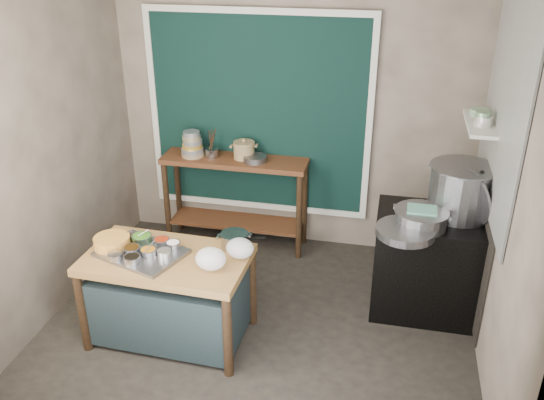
% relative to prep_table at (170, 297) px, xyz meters
% --- Properties ---
extents(floor, '(3.50, 3.00, 0.02)m').
position_rel_prep_table_xyz_m(floor, '(0.65, 0.30, -0.39)').
color(floor, '#2A2620').
rests_on(floor, ground).
extents(back_wall, '(3.50, 0.02, 2.80)m').
position_rel_prep_table_xyz_m(back_wall, '(0.65, 1.81, 1.02)').
color(back_wall, gray).
rests_on(back_wall, floor).
extents(left_wall, '(0.02, 3.00, 2.80)m').
position_rel_prep_table_xyz_m(left_wall, '(-1.11, 0.30, 1.02)').
color(left_wall, gray).
rests_on(left_wall, floor).
extents(right_wall, '(0.02, 3.00, 2.80)m').
position_rel_prep_table_xyz_m(right_wall, '(2.41, 0.30, 1.02)').
color(right_wall, gray).
rests_on(right_wall, floor).
extents(curtain_panel, '(2.10, 0.02, 1.90)m').
position_rel_prep_table_xyz_m(curtain_panel, '(0.30, 1.77, 0.98)').
color(curtain_panel, black).
rests_on(curtain_panel, back_wall).
extents(curtain_frame, '(2.22, 0.03, 2.02)m').
position_rel_prep_table_xyz_m(curtain_frame, '(0.30, 1.76, 0.98)').
color(curtain_frame, beige).
rests_on(curtain_frame, back_wall).
extents(tile_panel, '(0.02, 1.70, 1.70)m').
position_rel_prep_table_xyz_m(tile_panel, '(2.38, 0.85, 1.48)').
color(tile_panel, '#B2B2AA').
rests_on(tile_panel, right_wall).
extents(soot_patch, '(0.01, 1.30, 1.30)m').
position_rel_prep_table_xyz_m(soot_patch, '(2.39, 0.95, 0.32)').
color(soot_patch, black).
rests_on(soot_patch, right_wall).
extents(wall_shelf, '(0.22, 0.70, 0.03)m').
position_rel_prep_table_xyz_m(wall_shelf, '(2.28, 1.15, 1.23)').
color(wall_shelf, beige).
rests_on(wall_shelf, right_wall).
extents(prep_table, '(1.27, 0.76, 0.75)m').
position_rel_prep_table_xyz_m(prep_table, '(0.00, 0.00, 0.00)').
color(prep_table, olive).
rests_on(prep_table, floor).
extents(back_counter, '(1.45, 0.40, 0.95)m').
position_rel_prep_table_xyz_m(back_counter, '(0.10, 1.58, 0.10)').
color(back_counter, '#502D17').
rests_on(back_counter, floor).
extents(stove_block, '(0.90, 0.68, 0.85)m').
position_rel_prep_table_xyz_m(stove_block, '(2.00, 0.85, 0.05)').
color(stove_block, black).
rests_on(stove_block, floor).
extents(stove_top, '(0.92, 0.69, 0.03)m').
position_rel_prep_table_xyz_m(stove_top, '(2.00, 0.85, 0.49)').
color(stove_top, black).
rests_on(stove_top, stove_block).
extents(condiment_tray, '(0.74, 0.62, 0.03)m').
position_rel_prep_table_xyz_m(condiment_tray, '(-0.20, -0.01, 0.39)').
color(condiment_tray, gray).
rests_on(condiment_tray, prep_table).
extents(condiment_bowls, '(0.55, 0.43, 0.06)m').
position_rel_prep_table_xyz_m(condiment_bowls, '(-0.22, 0.00, 0.43)').
color(condiment_bowls, gray).
rests_on(condiment_bowls, condiment_tray).
extents(yellow_basin, '(0.33, 0.33, 0.11)m').
position_rel_prep_table_xyz_m(yellow_basin, '(-0.44, 0.01, 0.43)').
color(yellow_basin, orange).
rests_on(yellow_basin, prep_table).
extents(saucepan, '(0.28, 0.28, 0.12)m').
position_rel_prep_table_xyz_m(saucepan, '(0.47, 0.24, 0.44)').
color(saucepan, gray).
rests_on(saucepan, prep_table).
extents(plastic_bag_a, '(0.27, 0.25, 0.17)m').
position_rel_prep_table_xyz_m(plastic_bag_a, '(0.39, -0.10, 0.46)').
color(plastic_bag_a, white).
rests_on(plastic_bag_a, prep_table).
extents(plastic_bag_b, '(0.26, 0.24, 0.16)m').
position_rel_prep_table_xyz_m(plastic_bag_b, '(0.56, 0.11, 0.45)').
color(plastic_bag_b, white).
rests_on(plastic_bag_b, prep_table).
extents(bowl_stack, '(0.23, 0.23, 0.26)m').
position_rel_prep_table_xyz_m(bowl_stack, '(-0.32, 1.56, 0.69)').
color(bowl_stack, tan).
rests_on(bowl_stack, back_counter).
extents(utensil_cup, '(0.15, 0.15, 0.09)m').
position_rel_prep_table_xyz_m(utensil_cup, '(-0.13, 1.58, 0.62)').
color(utensil_cup, gray).
rests_on(utensil_cup, back_counter).
extents(ceramic_crock, '(0.28, 0.28, 0.15)m').
position_rel_prep_table_xyz_m(ceramic_crock, '(0.19, 1.61, 0.65)').
color(ceramic_crock, '#947B50').
rests_on(ceramic_crock, back_counter).
extents(wide_bowl, '(0.26, 0.26, 0.06)m').
position_rel_prep_table_xyz_m(wide_bowl, '(0.32, 1.55, 0.60)').
color(wide_bowl, gray).
rests_on(wide_bowl, back_counter).
extents(stock_pot, '(0.70, 0.70, 0.43)m').
position_rel_prep_table_xyz_m(stock_pot, '(2.18, 0.94, 0.72)').
color(stock_pot, gray).
rests_on(stock_pot, stove_top).
extents(pot_lid, '(0.29, 0.45, 0.44)m').
position_rel_prep_table_xyz_m(pot_lid, '(2.28, 0.83, 0.72)').
color(pot_lid, gray).
rests_on(pot_lid, stove_top).
extents(steamer, '(0.55, 0.55, 0.14)m').
position_rel_prep_table_xyz_m(steamer, '(1.88, 0.66, 0.58)').
color(steamer, gray).
rests_on(steamer, stove_top).
extents(green_cloth, '(0.23, 0.18, 0.02)m').
position_rel_prep_table_xyz_m(green_cloth, '(1.88, 0.66, 0.65)').
color(green_cloth, '#64AA97').
rests_on(green_cloth, steamer).
extents(shallow_pan, '(0.55, 0.55, 0.06)m').
position_rel_prep_table_xyz_m(shallow_pan, '(1.77, 0.50, 0.53)').
color(shallow_pan, gray).
rests_on(shallow_pan, stove_top).
extents(shelf_bowl_stack, '(0.14, 0.14, 0.11)m').
position_rel_prep_table_xyz_m(shelf_bowl_stack, '(2.28, 1.06, 1.29)').
color(shelf_bowl_stack, silver).
rests_on(shelf_bowl_stack, wall_shelf).
extents(shelf_bowl_green, '(0.19, 0.19, 0.05)m').
position_rel_prep_table_xyz_m(shelf_bowl_green, '(2.28, 1.32, 1.27)').
color(shelf_bowl_green, gray).
rests_on(shelf_bowl_green, wall_shelf).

